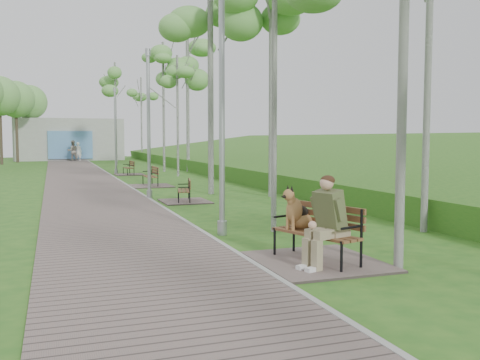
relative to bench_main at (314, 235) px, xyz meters
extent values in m
cube|color=#70605B|center=(-2.75, 17.55, -0.48)|extent=(3.50, 67.00, 0.04)
cube|color=#999993|center=(-1.00, 17.55, -0.48)|extent=(0.10, 67.00, 0.05)
cube|color=#4E8027|center=(11.00, 16.05, -0.50)|extent=(14.00, 70.00, 1.60)
cube|color=#9E9E99|center=(-2.50, 47.05, 1.50)|extent=(10.00, 5.00, 4.00)
cube|color=#5385B9|center=(-2.50, 44.45, 1.00)|extent=(4.00, 0.20, 2.60)
cube|color=#70605B|center=(0.10, 0.05, -0.48)|extent=(2.03, 2.26, 0.04)
cube|color=brown|center=(0.05, 0.05, 0.01)|extent=(1.02, 1.77, 0.05)
cube|color=brown|center=(0.31, 0.14, 0.31)|extent=(0.58, 1.62, 0.37)
cube|color=#70605B|center=(0.01, 9.38, -0.48)|extent=(1.55, 1.72, 0.04)
cube|color=brown|center=(-0.04, 9.38, -0.12)|extent=(0.65, 1.34, 0.03)
cube|color=brown|center=(0.17, 9.34, 0.12)|extent=(0.31, 1.27, 0.28)
cube|color=#70605B|center=(-0.04, 15.55, -0.48)|extent=(1.77, 1.97, 0.04)
cube|color=brown|center=(-0.09, 15.55, -0.06)|extent=(0.45, 1.48, 0.04)
cube|color=brown|center=(0.15, 15.55, 0.21)|extent=(0.05, 1.48, 0.33)
cube|color=#70605B|center=(0.07, 23.43, -0.48)|extent=(1.63, 1.81, 0.04)
cube|color=brown|center=(0.02, 23.43, -0.10)|extent=(0.49, 1.38, 0.04)
cube|color=brown|center=(0.24, 23.44, 0.15)|extent=(0.12, 1.35, 0.30)
cylinder|color=#989BA0|center=(-0.66, 3.10, -0.34)|extent=(0.21, 0.21, 0.32)
cylinder|color=#989BA0|center=(-0.66, 3.10, 2.16)|extent=(0.13, 0.13, 5.32)
cylinder|color=#989BA0|center=(-0.94, 10.73, -0.35)|extent=(0.20, 0.20, 0.30)
cylinder|color=#989BA0|center=(-0.94, 10.73, 2.02)|extent=(0.12, 0.12, 5.05)
cylinder|color=#989BA0|center=(-0.94, 10.73, 4.60)|extent=(0.18, 0.18, 0.25)
cylinder|color=#989BA0|center=(-0.57, 24.34, -0.35)|extent=(0.20, 0.20, 0.30)
cylinder|color=#989BA0|center=(-0.57, 24.34, 1.96)|extent=(0.12, 0.12, 4.93)
cylinder|color=#989BA0|center=(-0.57, 24.34, 4.48)|extent=(0.18, 0.18, 0.25)
imported|color=white|center=(-1.88, 43.15, 0.38)|extent=(0.74, 0.58, 1.77)
imported|color=gray|center=(-2.36, 43.10, 0.46)|extent=(1.04, 0.87, 1.92)
cylinder|color=silver|center=(1.18, -0.73, 3.17)|extent=(0.16, 0.16, 7.34)
cylinder|color=silver|center=(3.82, 1.96, 3.84)|extent=(0.16, 0.16, 8.69)
cylinder|color=silver|center=(0.59, 3.14, 3.07)|extent=(0.16, 0.16, 7.14)
cylinder|color=silver|center=(3.37, 9.93, 4.25)|extent=(0.19, 0.19, 9.50)
cylinder|color=silver|center=(1.56, 11.55, 4.18)|extent=(0.21, 0.21, 9.37)
cylinder|color=silver|center=(4.09, 25.38, 3.81)|extent=(0.19, 0.19, 8.62)
ellipsoid|color=#70B155|center=(4.09, 25.38, 6.57)|extent=(2.77, 2.77, 3.79)
cylinder|color=silver|center=(2.50, 21.31, 2.85)|extent=(0.16, 0.16, 6.70)
ellipsoid|color=#70B155|center=(2.50, 21.31, 4.99)|extent=(2.32, 2.32, 2.95)
cylinder|color=silver|center=(2.58, 25.62, 3.57)|extent=(0.15, 0.15, 8.14)
ellipsoid|color=#70B155|center=(2.58, 25.62, 6.17)|extent=(2.23, 2.23, 3.58)
cylinder|color=silver|center=(0.65, 35.01, 3.51)|extent=(0.16, 0.16, 8.04)
ellipsoid|color=#70B155|center=(0.65, 35.01, 6.09)|extent=(2.29, 2.29, 3.54)
cylinder|color=silver|center=(4.35, 45.66, 3.58)|extent=(0.17, 0.17, 8.16)
ellipsoid|color=#70B155|center=(4.35, 45.66, 6.19)|extent=(2.39, 2.39, 3.59)
camera|label=1|loc=(-4.17, -8.03, 1.64)|focal=40.00mm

